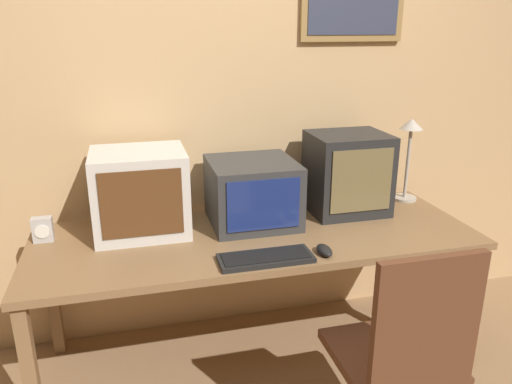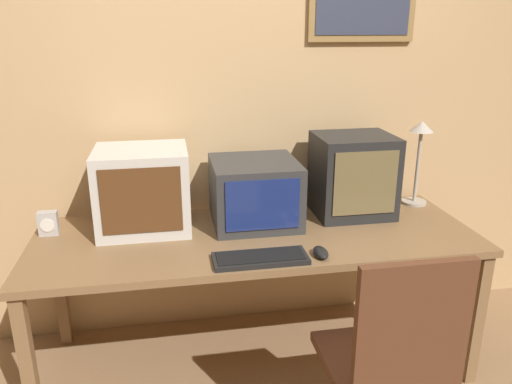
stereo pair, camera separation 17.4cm
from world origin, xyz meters
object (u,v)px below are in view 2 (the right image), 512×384
Objects in this scene: monitor_center at (255,192)px; office_chair at (387,381)px; keyboard_main at (260,258)px; monitor_right at (353,175)px; mouse_near_keyboard at (321,252)px; desk_lamp at (420,147)px; monitor_left at (143,189)px; desk_clock at (48,223)px.

office_chair is at bearing -69.50° from monitor_center.
monitor_center is at bearing 83.03° from keyboard_main.
monitor_right is 0.62m from mouse_near_keyboard.
desk_lamp is 1.37m from office_chair.
monitor_center is 0.44× the size of office_chair.
monitor_right reaches higher than monitor_center.
desk_lamp is (1.52, 0.10, 0.13)m from monitor_left.
desk_lamp is (0.74, 0.58, 0.31)m from mouse_near_keyboard.
office_chair reaches higher than desk_clock.
mouse_near_keyboard is (0.78, -0.48, -0.19)m from monitor_left.
monitor_center is 1.06× the size of keyboard_main.
keyboard_main is 0.42× the size of office_chair.
keyboard_main is (-0.60, -0.49, -0.20)m from monitor_right.
monitor_left is at bearing -176.30° from desk_lamp.
monitor_center is at bearing -176.93° from monitor_right.
monitor_right is 0.43× the size of office_chair.
office_chair is (0.35, -0.94, -0.47)m from monitor_center.
keyboard_main is at bearing -150.60° from desk_lamp.
monitor_right is (0.54, 0.03, 0.05)m from monitor_center.
desk_lamp reaches higher than desk_clock.
desk_lamp is 0.48× the size of office_chair.
desk_clock reaches higher than mouse_near_keyboard.
desk_lamp reaches higher than office_chair.
monitor_left reaches higher than mouse_near_keyboard.
monitor_right is (1.10, 0.01, 0.01)m from monitor_left.
desk_lamp is at bearing 37.89° from mouse_near_keyboard.
mouse_near_keyboard reaches higher than keyboard_main.
office_chair reaches higher than keyboard_main.
mouse_near_keyboard is at bearing -123.39° from monitor_right.
mouse_near_keyboard is at bearing -142.11° from desk_lamp.
monitor_right reaches higher than desk_clock.
desk_lamp reaches higher than monitor_center.
keyboard_main is 0.71m from office_chair.
office_chair is at bearing -120.05° from desk_lamp.
monitor_center is at bearing -1.67° from monitor_left.
desk_clock is 0.25× the size of desk_lamp.
monitor_center is 0.98m from desk_lamp.
keyboard_main is 0.27m from mouse_near_keyboard.
desk_clock is at bearing -176.97° from desk_lamp.
desk_clock is (-1.24, 0.47, 0.04)m from mouse_near_keyboard.
mouse_near_keyboard is 0.12× the size of office_chair.
monitor_right reaches higher than office_chair.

